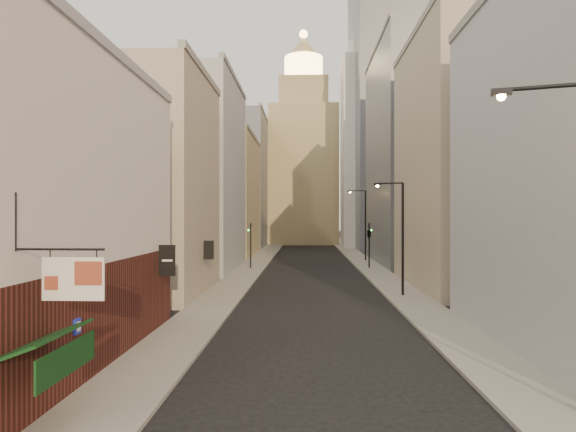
% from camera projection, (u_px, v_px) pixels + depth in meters
% --- Properties ---
extents(sidewalk_left, '(3.00, 140.00, 0.15)m').
position_uv_depth(sidewalk_left, '(261.00, 258.00, 64.13)').
color(sidewalk_left, gray).
rests_on(sidewalk_left, ground).
extents(sidewalk_right, '(3.00, 140.00, 0.15)m').
position_uv_depth(sidewalk_right, '(359.00, 259.00, 63.66)').
color(sidewalk_right, gray).
rests_on(sidewalk_right, ground).
extents(near_building_left, '(8.30, 23.04, 12.30)m').
position_uv_depth(near_building_left, '(34.00, 209.00, 18.32)').
color(near_building_left, '#52221B').
rests_on(near_building_left, ground).
extents(left_bldg_beige, '(8.00, 12.00, 16.00)m').
position_uv_depth(left_bldg_beige, '(151.00, 185.00, 35.35)').
color(left_bldg_beige, gray).
rests_on(left_bldg_beige, ground).
extents(left_bldg_grey, '(8.00, 16.00, 20.00)m').
position_uv_depth(left_bldg_grey, '(199.00, 176.00, 51.34)').
color(left_bldg_grey, gray).
rests_on(left_bldg_grey, ground).
extents(left_bldg_tan, '(8.00, 18.00, 17.00)m').
position_uv_depth(left_bldg_tan, '(226.00, 197.00, 69.33)').
color(left_bldg_tan, tan).
rests_on(left_bldg_tan, ground).
extents(left_bldg_wingrid, '(8.00, 20.00, 24.00)m').
position_uv_depth(left_bldg_wingrid, '(244.00, 182.00, 89.31)').
color(left_bldg_wingrid, gray).
rests_on(left_bldg_wingrid, ground).
extents(right_bldg_beige, '(8.00, 16.00, 20.00)m').
position_uv_depth(right_bldg_beige, '(463.00, 163.00, 38.48)').
color(right_bldg_beige, gray).
rests_on(right_bldg_beige, ground).
extents(right_bldg_wingrid, '(8.00, 20.00, 26.00)m').
position_uv_depth(right_bldg_wingrid, '(409.00, 156.00, 58.47)').
color(right_bldg_wingrid, gray).
rests_on(right_bldg_wingrid, ground).
extents(highrise, '(21.00, 23.00, 51.20)m').
position_uv_depth(highrise, '(409.00, 105.00, 86.24)').
color(highrise, gray).
rests_on(highrise, ground).
extents(clock_tower, '(14.00, 14.00, 44.90)m').
position_uv_depth(clock_tower, '(304.00, 159.00, 100.91)').
color(clock_tower, tan).
rests_on(clock_tower, ground).
extents(white_tower, '(8.00, 8.00, 41.50)m').
position_uv_depth(white_tower, '(364.00, 145.00, 86.52)').
color(white_tower, silver).
rests_on(white_tower, ground).
extents(streetlamp_near, '(2.45, 0.86, 9.57)m').
position_uv_depth(streetlamp_near, '(572.00, 226.00, 13.77)').
color(streetlamp_near, black).
rests_on(streetlamp_near, ground).
extents(streetlamp_mid, '(2.04, 0.89, 8.15)m').
position_uv_depth(streetlamp_mid, '(400.00, 231.00, 34.09)').
color(streetlamp_mid, black).
rests_on(streetlamp_mid, ground).
extents(streetlamp_far, '(2.32, 0.79, 9.03)m').
position_uv_depth(streetlamp_far, '(364.00, 221.00, 61.03)').
color(streetlamp_far, black).
rests_on(streetlamp_far, ground).
extents(traffic_light_left, '(0.53, 0.39, 5.00)m').
position_uv_depth(traffic_light_left, '(251.00, 238.00, 52.04)').
color(traffic_light_left, black).
rests_on(traffic_light_left, ground).
extents(traffic_light_right, '(0.88, 0.88, 5.00)m').
position_uv_depth(traffic_light_right, '(369.00, 233.00, 52.12)').
color(traffic_light_right, black).
rests_on(traffic_light_right, ground).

